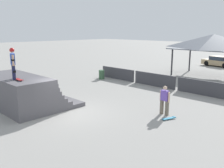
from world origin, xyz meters
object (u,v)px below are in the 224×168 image
Objects in this scene: skater_on_deck at (13,61)px; skateboard_on_deck at (19,79)px; trash_bin at (102,75)px; parked_car_tan at (219,62)px; bystander_walking at (165,99)px; skateboard_on_ground at (169,118)px.

skater_on_deck reaches higher than skateboard_on_deck.
trash_bin is (-4.16, 9.87, -1.52)m from skateboard_on_deck.
skateboard_on_deck is 0.19× the size of parked_car_tan.
bystander_walking is 0.36× the size of parked_car_tan.
skateboard_on_ground is at bearing 57.70° from skater_on_deck.
parked_car_tan is at bearing -71.83° from bystander_walking.
skateboard_on_deck is at bearing 147.53° from skateboard_on_ground.
skateboard_on_deck is (0.48, 0.03, -0.93)m from skater_on_deck.
skateboard_on_ground is at bearing -25.06° from trash_bin.
trash_bin reaches higher than skateboard_on_ground.
skateboard_on_deck is 8.21m from skateboard_on_ground.
skateboard_on_deck is 10.82m from trash_bin.
skateboard_on_deck is 0.53× the size of bystander_walking.
bystander_walking is at bearing 62.87° from skater_on_deck.
skateboard_on_deck is at bearing 24.75° from skater_on_deck.
skater_on_deck reaches higher than skateboard_on_ground.
skateboard_on_ground is (0.62, -0.46, -0.83)m from bystander_walking.
bystander_walking is 1.13m from skateboard_on_ground.
trash_bin is at bearing -94.22° from parked_car_tan.
skater_on_deck reaches higher than bystander_walking.
bystander_walking reaches higher than skateboard_on_ground.
trash_bin is 16.62m from parked_car_tan.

